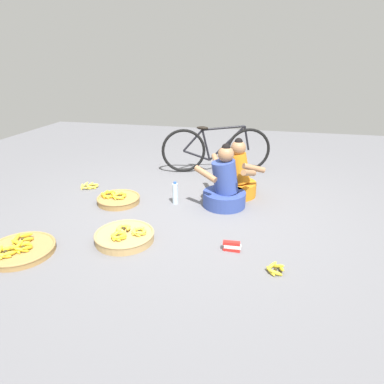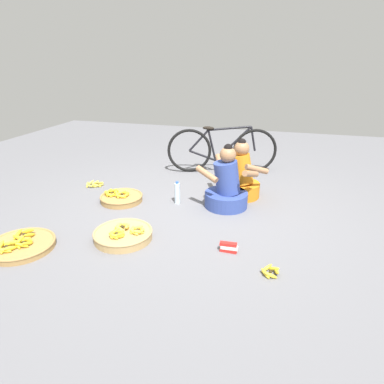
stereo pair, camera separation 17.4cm
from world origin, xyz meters
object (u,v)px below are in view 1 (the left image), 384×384
Objects in this scene: vendor_woman_front at (225,187)px; bicycle_leaning at (216,149)px; banana_basket_near_bicycle at (118,199)px; loose_bananas_mid_right at (89,186)px; banana_basket_back_left at (20,250)px; loose_bananas_mid_left at (276,269)px; banana_basket_front_left at (125,236)px; vendor_woman_behind at (237,178)px; water_bottle at (175,193)px; packet_carton_stack at (232,246)px.

vendor_woman_front is 0.47× the size of bicycle_leaning.
banana_basket_near_bicycle is 0.72m from loose_bananas_mid_right.
banana_basket_back_left is 1.69m from loose_bananas_mid_right.
banana_basket_near_bicycle is at bearing 151.06° from loose_bananas_mid_left.
banana_basket_front_left is at bearing 26.78° from banana_basket_back_left.
vendor_woman_behind is 2.61m from banana_basket_back_left.
banana_basket_front_left is (-0.95, -1.44, -0.19)m from vendor_woman_behind.
banana_basket_front_left is (-0.85, -1.06, -0.19)m from vendor_woman_front.
loose_bananas_mid_left is 1.71m from water_bottle.
packet_carton_stack is at bearing -27.94° from banana_basket_near_bicycle.
bicycle_leaning is 2.65× the size of banana_basket_back_left.
banana_basket_back_left is at bearing -165.72° from packet_carton_stack.
vendor_woman_front is at bearing 41.32° from banana_basket_back_left.
vendor_woman_behind reaches higher than loose_bananas_mid_left.
banana_basket_back_left is 2.47× the size of loose_bananas_mid_right.
banana_basket_front_left is 1.64m from loose_bananas_mid_right.
loose_bananas_mid_right is at bearing 130.74° from banana_basket_front_left.
water_bottle is at bearing 76.11° from banana_basket_front_left.
banana_basket_near_bicycle is at bearing 72.94° from banana_basket_back_left.
loose_bananas_mid_right is (-1.07, 1.24, -0.03)m from banana_basket_front_left.
bicycle_leaning is at bearing 103.61° from vendor_woman_front.
packet_carton_stack is at bearing 2.99° from banana_basket_front_left.
banana_basket_back_left reaches higher than loose_bananas_mid_left.
banana_basket_near_bicycle is (-0.99, -1.50, -0.31)m from bicycle_leaning.
packet_carton_stack is at bearing -49.12° from water_bottle.
loose_bananas_mid_right is (-2.02, -0.20, -0.22)m from vendor_woman_behind.
packet_carton_stack is (1.91, 0.49, 0.00)m from banana_basket_back_left.
vendor_woman_behind is 1.54m from banana_basket_near_bicycle.
banana_basket_back_left is 1.80m from water_bottle.
water_bottle is at bearing 135.46° from loose_bananas_mid_left.
vendor_woman_behind reaches higher than banana_basket_front_left.
loose_bananas_mid_left is at bearing -44.54° from water_bottle.
bicycle_leaning is 1.42m from water_bottle.
banana_basket_near_bicycle is 1.72m from packet_carton_stack.
banana_basket_front_left is at bearing -49.26° from loose_bananas_mid_right.
vendor_woman_front is at bearing 101.81° from packet_carton_stack.
vendor_woman_front is 1.32× the size of banana_basket_front_left.
vendor_woman_behind is at bearing 56.60° from banana_basket_front_left.
banana_basket_back_left is 1.97m from packet_carton_stack.
vendor_woman_behind is 1.23× the size of banana_basket_back_left.
loose_bananas_mid_right is (-0.61, 0.38, -0.02)m from banana_basket_near_bicycle.
vendor_woman_behind is 1.74m from banana_basket_front_left.
vendor_woman_front is 3.10× the size of loose_bananas_mid_right.
water_bottle is at bearing 130.88° from packet_carton_stack.
vendor_woman_behind is at bearing 46.06° from banana_basket_back_left.
loose_bananas_mid_right reaches higher than loose_bananas_mid_left.
vendor_woman_behind is 1.41m from packet_carton_stack.
banana_basket_near_bicycle is (-1.31, -0.20, -0.20)m from vendor_woman_front.
bicycle_leaning reaches higher than loose_bananas_mid_left.
bicycle_leaning is 9.51× the size of packet_carton_stack.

